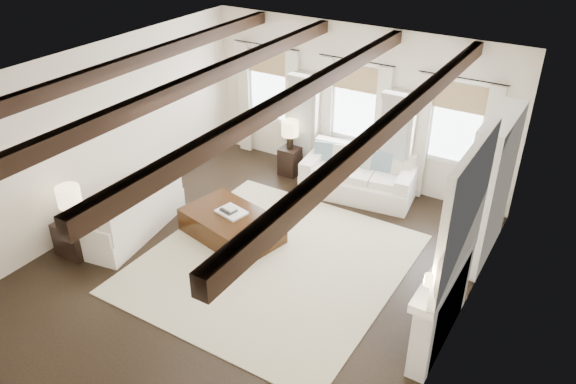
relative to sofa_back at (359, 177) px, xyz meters
The scene contains 15 objects.
ground 3.17m from the sofa_back, 98.12° to the right, with size 7.50×7.50×0.00m, color black.
room_shell 2.71m from the sofa_back, 82.25° to the right, with size 6.54×7.54×3.22m.
area_rug 2.90m from the sofa_back, 94.04° to the right, with size 4.01×4.27×0.02m, color beige.
sofa_back is the anchor object (origin of this frame).
sofa_left 4.43m from the sofa_back, 130.49° to the right, with size 1.33×2.30×0.93m.
ottoman 2.88m from the sofa_back, 115.77° to the right, with size 1.72×1.07×0.45m, color black.
tray 2.83m from the sofa_back, 116.98° to the right, with size 0.50×0.38×0.04m, color white.
book_lower 2.88m from the sofa_back, 117.63° to the right, with size 0.26×0.20×0.04m, color #262628.
book_upper 2.86m from the sofa_back, 117.41° to the right, with size 0.22×0.17×0.03m, color beige.
side_table_front 5.37m from the sofa_back, 126.87° to the right, with size 0.59×0.59×0.59m, color black.
lamp_front 5.41m from the sofa_back, 126.87° to the right, with size 0.39×0.39×0.67m.
side_table_back 1.63m from the sofa_back, behind, with size 0.40×0.40×0.60m, color black.
lamp_back 1.75m from the sofa_back, behind, with size 0.36×0.36×0.62m.
candlestick_near 4.07m from the sofa_back, 52.87° to the right, with size 0.15×0.15×0.73m.
candlestick_far 3.78m from the sofa_back, 49.51° to the right, with size 0.14×0.14×0.70m.
Camera 1 is at (4.37, -6.03, 5.67)m, focal length 35.00 mm.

